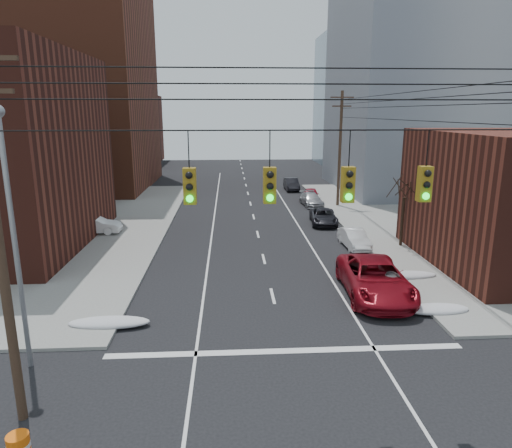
{
  "coord_description": "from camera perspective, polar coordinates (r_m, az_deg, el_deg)",
  "views": [
    {
      "loc": [
        -2.12,
        -9.48,
        9.08
      ],
      "look_at": [
        -0.66,
        15.15,
        3.0
      ],
      "focal_mm": 32.0,
      "sensor_mm": 36.0,
      "label": 1
    }
  ],
  "objects": [
    {
      "name": "building_brick_tall",
      "position": [
        61.79,
        -25.44,
        18.07
      ],
      "size": [
        24.0,
        20.0,
        30.0
      ],
      "primitive_type": "cube",
      "color": "brown",
      "rests_on": "ground"
    },
    {
      "name": "building_brick_far",
      "position": [
        86.89,
        -19.71,
        11.02
      ],
      "size": [
        22.0,
        18.0,
        12.0
      ],
      "primitive_type": "cube",
      "color": "#4C1F17",
      "rests_on": "ground"
    },
    {
      "name": "building_office",
      "position": [
        58.77,
        21.76,
        16.24
      ],
      "size": [
        22.0,
        20.0,
        25.0
      ],
      "primitive_type": "cube",
      "color": "gray",
      "rests_on": "ground"
    },
    {
      "name": "building_glass",
      "position": [
        83.69,
        15.32,
        14.69
      ],
      "size": [
        20.0,
        18.0,
        22.0
      ],
      "primitive_type": "cube",
      "color": "gray",
      "rests_on": "ground"
    },
    {
      "name": "utility_pole_far",
      "position": [
        44.88,
        10.45,
        9.41
      ],
      "size": [
        2.2,
        0.28,
        11.0
      ],
      "color": "#473323",
      "rests_on": "ground"
    },
    {
      "name": "traffic_signals",
      "position": [
        12.79,
        6.64,
        5.15
      ],
      "size": [
        17.0,
        0.42,
        2.02
      ],
      "color": "black",
      "rests_on": "ground"
    },
    {
      "name": "street_light",
      "position": [
        17.52,
        -28.23,
        0.51
      ],
      "size": [
        0.44,
        0.44,
        9.32
      ],
      "color": "gray",
      "rests_on": "ground"
    },
    {
      "name": "bare_tree",
      "position": [
        32.43,
        17.85,
        1.14
      ],
      "size": [
        2.09,
        2.2,
        4.93
      ],
      "color": "black",
      "rests_on": "ground"
    },
    {
      "name": "snow_nw",
      "position": [
        21.17,
        -17.88,
        -11.64
      ],
      "size": [
        3.5,
        1.08,
        0.42
      ],
      "primitive_type": "ellipsoid",
      "color": "silver",
      "rests_on": "ground"
    },
    {
      "name": "snow_ne",
      "position": [
        23.01,
        21.69,
        -9.87
      ],
      "size": [
        3.0,
        1.08,
        0.42
      ],
      "primitive_type": "ellipsoid",
      "color": "silver",
      "rests_on": "ground"
    },
    {
      "name": "snow_east_far",
      "position": [
        26.85,
        17.7,
        -6.14
      ],
      "size": [
        4.0,
        1.08,
        0.42
      ],
      "primitive_type": "ellipsoid",
      "color": "silver",
      "rests_on": "ground"
    },
    {
      "name": "red_pickup",
      "position": [
        23.91,
        14.65,
        -6.61
      ],
      "size": [
        3.38,
        6.7,
        1.82
      ],
      "primitive_type": "imported",
      "rotation": [
        0.0,
        0.0,
        -0.06
      ],
      "color": "maroon",
      "rests_on": "ground"
    },
    {
      "name": "parked_car_a",
      "position": [
        23.69,
        16.7,
        -7.54
      ],
      "size": [
        2.03,
        4.13,
        1.36
      ],
      "primitive_type": "imported",
      "rotation": [
        0.0,
        0.0,
        -0.11
      ],
      "color": "#B6B6BB",
      "rests_on": "ground"
    },
    {
      "name": "parked_car_b",
      "position": [
        32.02,
        12.17,
        -1.77
      ],
      "size": [
        1.51,
        3.91,
        1.27
      ],
      "primitive_type": "imported",
      "rotation": [
        0.0,
        0.0,
        0.04
      ],
      "color": "white",
      "rests_on": "ground"
    },
    {
      "name": "parked_car_c",
      "position": [
        38.25,
        8.44,
        0.91
      ],
      "size": [
        2.49,
        4.66,
        1.24
      ],
      "primitive_type": "imported",
      "rotation": [
        0.0,
        0.0,
        -0.1
      ],
      "color": "black",
      "rests_on": "ground"
    },
    {
      "name": "parked_car_d",
      "position": [
        45.6,
        6.95,
        3.06
      ],
      "size": [
        2.06,
        4.43,
        1.25
      ],
      "primitive_type": "imported",
      "rotation": [
        0.0,
        0.0,
        0.07
      ],
      "color": "#A6A7AB",
      "rests_on": "ground"
    },
    {
      "name": "parked_car_e",
      "position": [
        48.09,
        6.89,
        3.66
      ],
      "size": [
        2.07,
        4.04,
        1.32
      ],
      "primitive_type": "imported",
      "rotation": [
        0.0,
        0.0,
        -0.14
      ],
      "color": "maroon",
      "rests_on": "ground"
    },
    {
      "name": "parked_car_f",
      "position": [
        54.63,
        4.45,
        4.98
      ],
      "size": [
        1.53,
        4.29,
        1.41
      ],
      "primitive_type": "imported",
      "rotation": [
        0.0,
        0.0,
        0.01
      ],
      "color": "black",
      "rests_on": "ground"
    },
    {
      "name": "lot_car_a",
      "position": [
        36.38,
        -19.6,
        -0.13
      ],
      "size": [
        3.99,
        1.46,
        1.31
      ],
      "primitive_type": "imported",
      "rotation": [
        0.0,
        0.0,
        1.59
      ],
      "color": "white",
      "rests_on": "sidewalk_nw"
    },
    {
      "name": "lot_car_b",
      "position": [
        41.28,
        -20.61,
        1.35
      ],
      "size": [
        4.73,
        2.52,
        1.26
      ],
      "primitive_type": "imported",
      "rotation": [
        0.0,
        0.0,
        1.67
      ],
      "color": "silver",
      "rests_on": "sidewalk_nw"
    },
    {
      "name": "lot_car_c",
      "position": [
        38.69,
        -26.61,
        -0.05
      ],
      "size": [
        4.41,
        2.12,
        1.24
      ],
      "primitive_type": "imported",
      "rotation": [
        0.0,
        0.0,
        1.66
      ],
      "color": "black",
      "rests_on": "sidewalk_nw"
    },
    {
      "name": "lot_car_d",
      "position": [
        39.23,
        -27.61,
        0.24
      ],
      "size": [
        4.89,
        3.41,
        1.55
      ],
      "primitive_type": "imported",
      "rotation": [
        0.0,
        0.0,
        1.96
      ],
      "color": "#B2B2B7",
      "rests_on": "sidewalk_nw"
    }
  ]
}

